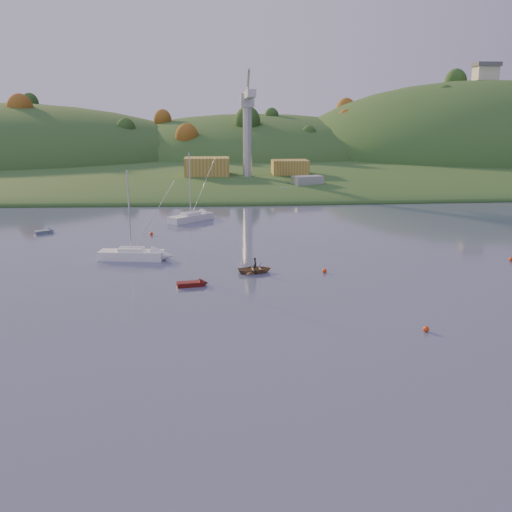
{
  "coord_description": "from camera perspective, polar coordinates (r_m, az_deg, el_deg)",
  "views": [
    {
      "loc": [
        -5.57,
        -20.79,
        17.46
      ],
      "look_at": [
        -1.61,
        36.93,
        3.12
      ],
      "focal_mm": 40.0,
      "sensor_mm": 36.0,
      "label": 1
    }
  ],
  "objects": [
    {
      "name": "far_shore",
      "position": [
        251.45,
        -2.68,
        9.92
      ],
      "size": [
        620.0,
        220.0,
        1.5
      ],
      "primitive_type": "cube",
      "color": "#24441B",
      "rests_on": "ground"
    },
    {
      "name": "shore_slope",
      "position": [
        186.69,
        -2.22,
        8.54
      ],
      "size": [
        640.0,
        150.0,
        7.0
      ],
      "primitive_type": "ellipsoid",
      "color": "#24441B",
      "rests_on": "ground"
    },
    {
      "name": "hill_center",
      "position": [
        231.97,
        -0.06,
        9.6
      ],
      "size": [
        140.0,
        120.0,
        36.0
      ],
      "primitive_type": "ellipsoid",
      "color": "#24441B",
      "rests_on": "ground"
    },
    {
      "name": "hill_right",
      "position": [
        238.71,
        21.27,
        8.79
      ],
      "size": [
        150.0,
        130.0,
        60.0
      ],
      "primitive_type": "ellipsoid",
      "color": "#24441B",
      "rests_on": "ground"
    },
    {
      "name": "hilltop_house",
      "position": [
        238.6,
        22.0,
        16.79
      ],
      "size": [
        9.0,
        7.0,
        6.45
      ],
      "color": "beige",
      "rests_on": "hill_right"
    },
    {
      "name": "hillside_trees",
      "position": [
        206.6,
        -2.39,
        9.06
      ],
      "size": [
        280.0,
        50.0,
        32.0
      ],
      "primitive_type": null,
      "color": "#1F4217",
      "rests_on": "ground"
    },
    {
      "name": "wharf",
      "position": [
        144.1,
        0.31,
        7.44
      ],
      "size": [
        42.0,
        16.0,
        2.4
      ],
      "primitive_type": "cube",
      "color": "slate",
      "rests_on": "ground"
    },
    {
      "name": "shed_west",
      "position": [
        144.36,
        -4.93,
        8.84
      ],
      "size": [
        11.0,
        8.0,
        4.8
      ],
      "primitive_type": "cube",
      "color": "olive",
      "rests_on": "wharf"
    },
    {
      "name": "shed_east",
      "position": [
        146.55,
        3.42,
        8.78
      ],
      "size": [
        9.0,
        7.0,
        4.0
      ],
      "primitive_type": "cube",
      "color": "olive",
      "rests_on": "wharf"
    },
    {
      "name": "dock_crane",
      "position": [
        139.38,
        -0.83,
        13.8
      ],
      "size": [
        3.2,
        28.0,
        20.3
      ],
      "color": "#B7B7BC",
      "rests_on": "wharf"
    },
    {
      "name": "sailboat_near",
      "position": [
        97.01,
        -6.55,
        3.9
      ],
      "size": [
        7.61,
        7.56,
        11.45
      ],
      "rotation": [
        0.0,
        0.0,
        0.78
      ],
      "color": "white",
      "rests_on": "ground"
    },
    {
      "name": "sailboat_far",
      "position": [
        72.4,
        -12.35,
        0.22
      ],
      "size": [
        8.2,
        3.41,
        11.04
      ],
      "rotation": [
        0.0,
        0.0,
        -0.13
      ],
      "color": "white",
      "rests_on": "ground"
    },
    {
      "name": "canoe",
      "position": [
        64.84,
        -0.08,
        -1.34
      ],
      "size": [
        4.22,
        3.33,
        0.79
      ],
      "primitive_type": "imported",
      "rotation": [
        0.0,
        0.0,
        1.74
      ],
      "color": "olive",
      "rests_on": "ground"
    },
    {
      "name": "paddler",
      "position": [
        64.75,
        -0.08,
        -1.03
      ],
      "size": [
        0.45,
        0.61,
        1.52
      ],
      "primitive_type": "imported",
      "rotation": [
        0.0,
        0.0,
        1.74
      ],
      "color": "black",
      "rests_on": "ground"
    },
    {
      "name": "red_tender",
      "position": [
        60.28,
        -5.96,
        -2.76
      ],
      "size": [
        3.47,
        1.69,
        1.13
      ],
      "rotation": [
        0.0,
        0.0,
        0.17
      ],
      "color": "#530F0B",
      "rests_on": "ground"
    },
    {
      "name": "grey_dinghy",
      "position": [
        92.51,
        -20.15,
        2.33
      ],
      "size": [
        3.12,
        2.62,
        1.13
      ],
      "rotation": [
        0.0,
        0.0,
        0.59
      ],
      "color": "slate",
      "rests_on": "ground"
    },
    {
      "name": "work_vessel",
      "position": [
        131.4,
        5.15,
        6.86
      ],
      "size": [
        16.53,
        10.18,
        4.01
      ],
      "rotation": [
        0.0,
        0.0,
        0.32
      ],
      "color": "slate",
      "rests_on": "ground"
    },
    {
      "name": "buoy_0",
      "position": [
        49.58,
        16.65,
        -7.0
      ],
      "size": [
        0.5,
        0.5,
        0.5
      ],
      "primitive_type": "sphere",
      "color": "red",
      "rests_on": "ground"
    },
    {
      "name": "buoy_1",
      "position": [
        65.26,
        6.87,
        -1.47
      ],
      "size": [
        0.5,
        0.5,
        0.5
      ],
      "primitive_type": "sphere",
      "color": "red",
      "rests_on": "ground"
    },
    {
      "name": "buoy_3",
      "position": [
        86.55,
        -10.42,
        2.22
      ],
      "size": [
        0.5,
        0.5,
        0.5
      ],
      "primitive_type": "sphere",
      "color": "red",
      "rests_on": "ground"
    },
    {
      "name": "buoy_4",
      "position": [
        76.71,
        24.15,
        -0.29
      ],
      "size": [
        0.5,
        0.5,
        0.5
      ],
      "primitive_type": "sphere",
      "color": "red",
      "rests_on": "ground"
    }
  ]
}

